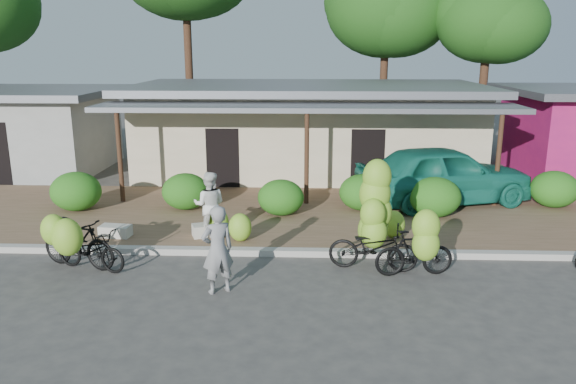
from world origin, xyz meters
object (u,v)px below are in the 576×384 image
Objects in this scene: bystander at (209,205)px; bike_center at (374,226)px; tree_near_right at (483,19)px; teal_van at (444,175)px; bike_left at (75,241)px; sack_far at (115,231)px; tree_center_right at (382,6)px; bike_right at (418,248)px; bike_far_left at (86,247)px; vendor at (218,250)px; sack_near at (210,230)px.

bike_center is at bearing 159.62° from bystander.
teal_van is at bearing -111.03° from tree_near_right.
bike_left reaches higher than sack_far.
bike_left is (-12.26, -13.59, -5.21)m from tree_near_right.
tree_center_right is 5.22× the size of bystander.
bike_right is (-4.99, -13.87, -5.15)m from tree_near_right.
bike_far_left is at bearing -102.29° from bike_left.
vendor reaches higher than bike_far_left.
sack_far is (-8.03, -13.78, -6.21)m from tree_center_right.
tree_near_right reaches higher than bike_left.
sack_near is (-3.89, 1.52, -0.64)m from bike_center.
vendor reaches higher than bystander.
bike_left is 3.23m from bystander.
bystander is at bearing 100.18° from teal_van.
tree_center_right is 16.01m from sack_near.
sack_far is (-0.06, 1.99, -0.30)m from bike_far_left.
bystander is at bearing 79.46° from bike_center.
tree_center_right is at bearing 67.31° from sack_near.
sack_far is (0.23, 1.81, -0.36)m from bike_left.
bike_center reaches higher than teal_van.
tree_near_right is 10.22m from teal_van.
vendor is at bearing -88.91° from bike_far_left.
sack_near reaches higher than sack_far.
tree_center_right is at bearing 3.12° from bike_center.
bike_center is at bearing -66.08° from bike_far_left.
vendor is at bearing 125.76° from bike_center.
bike_far_left is at bearing -136.61° from sack_near.
bike_right is 1.05× the size of bystander.
tree_center_right is 18.28m from vendor.
bike_center is 1.36× the size of bike_right.
bike_left is at bearing -142.40° from sack_near.
sack_far is at bearing -176.01° from sack_near.
tree_center_right is 4.43× the size of bike_left.
vendor is at bearing -106.66° from tree_center_right.
tree_center_right reaches higher than teal_van.
tree_center_right is 4.99× the size of bike_right.
bystander is at bearing -106.93° from vendor.
bike_center is (-5.81, -13.13, -4.92)m from tree_near_right.
teal_van is at bearing 20.95° from sack_far.
bike_far_left is (-7.97, -15.76, -5.91)m from tree_center_right.
vendor reaches higher than sack_far.
teal_van is (0.77, -10.41, -5.46)m from tree_center_right.
vendor is (-4.99, -16.67, -5.59)m from tree_center_right.
tree_near_right is 19.03m from bike_left.
tree_near_right reaches higher than bystander.
tree_near_right is 15.18m from bike_center.
bike_left is 3.45m from vendor.
tree_center_right is 16.92m from bike_right.
bike_left is at bearing 103.02° from teal_van.
sack_far is at bearing -120.22° from tree_center_right.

